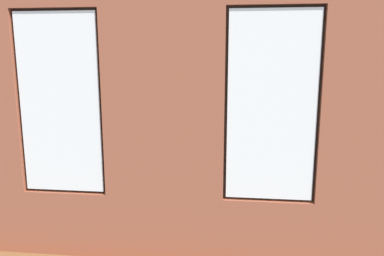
# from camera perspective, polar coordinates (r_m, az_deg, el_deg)

# --- Properties ---
(ground_plane) EXTENTS (6.88, 5.74, 0.10)m
(ground_plane) POSITION_cam_1_polar(r_m,az_deg,el_deg) (6.73, -0.17, -8.87)
(ground_plane) COLOR brown
(brick_wall_with_windows) EXTENTS (6.28, 0.30, 3.31)m
(brick_wall_with_windows) POSITION_cam_1_polar(r_m,az_deg,el_deg) (3.91, -4.40, 2.11)
(brick_wall_with_windows) COLOR #9E5138
(brick_wall_with_windows) RESTS_ON ground_plane
(white_wall_right) EXTENTS (0.10, 4.74, 3.31)m
(white_wall_right) POSITION_cam_1_polar(r_m,az_deg,el_deg) (7.21, -25.70, 5.30)
(white_wall_right) COLOR silver
(white_wall_right) RESTS_ON ground_plane
(couch_by_window) EXTENTS (1.94, 0.87, 0.80)m
(couch_by_window) POSITION_cam_1_polar(r_m,az_deg,el_deg) (5.04, -10.42, -11.44)
(couch_by_window) COLOR black
(couch_by_window) RESTS_ON ground_plane
(couch_left) EXTENTS (0.90, 2.07, 0.80)m
(couch_left) POSITION_cam_1_polar(r_m,az_deg,el_deg) (6.15, 22.48, -7.94)
(couch_left) COLOR black
(couch_left) RESTS_ON ground_plane
(coffee_table) EXTENTS (1.60, 0.89, 0.41)m
(coffee_table) POSITION_cam_1_polar(r_m,az_deg,el_deg) (6.61, 1.74, -5.40)
(coffee_table) COLOR olive
(coffee_table) RESTS_ON ground_plane
(cup_ceramic) EXTENTS (0.09, 0.09, 0.11)m
(cup_ceramic) POSITION_cam_1_polar(r_m,az_deg,el_deg) (6.59, 1.75, -4.58)
(cup_ceramic) COLOR silver
(cup_ceramic) RESTS_ON coffee_table
(candle_jar) EXTENTS (0.08, 0.08, 0.12)m
(candle_jar) POSITION_cam_1_polar(r_m,az_deg,el_deg) (6.51, -2.57, -4.71)
(candle_jar) COLOR #B7333D
(candle_jar) RESTS_ON coffee_table
(remote_black) EXTENTS (0.16, 0.15, 0.02)m
(remote_black) POSITION_cam_1_polar(r_m,az_deg,el_deg) (6.73, 5.59, -4.68)
(remote_black) COLOR black
(remote_black) RESTS_ON coffee_table
(remote_gray) EXTENTS (0.09, 0.18, 0.02)m
(remote_gray) POSITION_cam_1_polar(r_m,az_deg,el_deg) (6.46, 2.71, -5.30)
(remote_gray) COLOR #59595B
(remote_gray) RESTS_ON coffee_table
(remote_silver) EXTENTS (0.17, 0.05, 0.02)m
(remote_silver) POSITION_cam_1_polar(r_m,az_deg,el_deg) (6.72, 0.12, -4.64)
(remote_silver) COLOR #B2B2B7
(remote_silver) RESTS_ON coffee_table
(media_console) EXTENTS (1.23, 0.42, 0.48)m
(media_console) POSITION_cam_1_polar(r_m,az_deg,el_deg) (7.42, -22.27, -5.45)
(media_console) COLOR black
(media_console) RESTS_ON ground_plane
(tv_flatscreen) EXTENTS (0.92, 0.20, 0.68)m
(tv_flatscreen) POSITION_cam_1_polar(r_m,az_deg,el_deg) (7.29, -22.59, -1.07)
(tv_flatscreen) COLOR black
(tv_flatscreen) RESTS_ON media_console
(papasan_chair) EXTENTS (1.20, 1.20, 0.73)m
(papasan_chair) POSITION_cam_1_polar(r_m,az_deg,el_deg) (8.16, -4.58, -1.62)
(papasan_chair) COLOR olive
(papasan_chair) RESTS_ON ground_plane
(potted_plant_corner_near_left) EXTENTS (0.63, 0.63, 0.97)m
(potted_plant_corner_near_left) POSITION_cam_1_polar(r_m,az_deg,el_deg) (8.52, 18.95, -0.44)
(potted_plant_corner_near_left) COLOR beige
(potted_plant_corner_near_left) RESTS_ON ground_plane
(potted_plant_between_couches) EXTENTS (0.42, 0.42, 0.80)m
(potted_plant_between_couches) POSITION_cam_1_polar(r_m,az_deg,el_deg) (4.82, 6.33, -10.27)
(potted_plant_between_couches) COLOR beige
(potted_plant_between_couches) RESTS_ON ground_plane
(potted_plant_near_tv) EXTENTS (0.67, 0.78, 1.20)m
(potted_plant_near_tv) POSITION_cam_1_polar(r_m,az_deg,el_deg) (6.13, -22.78, -3.65)
(potted_plant_near_tv) COLOR brown
(potted_plant_near_tv) RESTS_ON ground_plane
(potted_plant_mid_room_small) EXTENTS (0.32, 0.32, 0.48)m
(potted_plant_mid_room_small) POSITION_cam_1_polar(r_m,az_deg,el_deg) (7.70, 8.18, -3.33)
(potted_plant_mid_room_small) COLOR beige
(potted_plant_mid_room_small) RESTS_ON ground_plane
(potted_plant_foreground_right) EXTENTS (0.93, 0.84, 1.29)m
(potted_plant_foreground_right) POSITION_cam_1_polar(r_m,az_deg,el_deg) (8.84, -15.00, 1.23)
(potted_plant_foreground_right) COLOR gray
(potted_plant_foreground_right) RESTS_ON ground_plane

